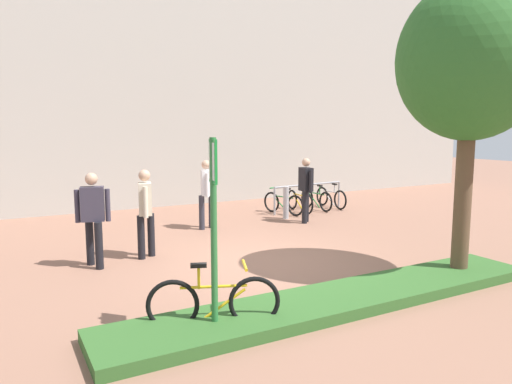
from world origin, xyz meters
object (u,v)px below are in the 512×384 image
tree_sidewalk (471,62)px  person_suited_dark (306,186)px  parking_sign_post (214,207)px  person_suited_navy (93,214)px  person_shirt_blue (206,190)px  bike_rack_cluster (308,199)px  bike_at_sign (214,302)px  person_casual_tan (145,208)px  bollard_steel (286,203)px

tree_sidewalk → person_suited_dark: (0.35, 5.08, -2.58)m
parking_sign_post → person_suited_navy: size_ratio=1.40×
person_shirt_blue → person_suited_navy: same height
tree_sidewalk → bike_rack_cluster: tree_sidewalk is taller
bike_at_sign → person_casual_tan: bearing=87.2°
bike_at_sign → person_suited_navy: 3.65m
parking_sign_post → person_casual_tan: parking_sign_post is taller
parking_sign_post → person_shirt_blue: (2.30, 5.71, -0.59)m
parking_sign_post → bollard_steel: size_ratio=2.67×
bollard_steel → person_shirt_blue: person_shirt_blue is taller
tree_sidewalk → person_suited_navy: 6.91m
bike_rack_cluster → person_shirt_blue: size_ratio=1.54×
bike_at_sign → bollard_steel: bollard_steel is taller
parking_sign_post → bike_rack_cluster: parking_sign_post is taller
parking_sign_post → bike_at_sign: parking_sign_post is taller
person_casual_tan → person_suited_navy: (-1.00, -0.17, 0.00)m
person_casual_tan → person_suited_navy: 1.02m
bike_at_sign → person_shirt_blue: person_shirt_blue is taller
tree_sidewalk → bollard_steel: size_ratio=5.44×
person_shirt_blue → person_suited_navy: bearing=-145.9°
person_suited_dark → bike_rack_cluster: bearing=52.9°
parking_sign_post → bike_at_sign: (0.05, 0.13, -1.22)m
bike_at_sign → person_casual_tan: size_ratio=0.92×
tree_sidewalk → person_shirt_blue: tree_sidewalk is taller
tree_sidewalk → person_suited_dark: size_ratio=2.85×
bollard_steel → person_suited_navy: 5.96m
tree_sidewalk → person_suited_navy: (-5.33, 3.55, -2.58)m
person_suited_navy → bollard_steel: bearing=22.0°
bike_rack_cluster → person_shirt_blue: 3.89m
bike_rack_cluster → person_suited_dark: (-1.11, -1.47, 0.64)m
parking_sign_post → bollard_steel: bearing=51.0°
tree_sidewalk → bollard_steel: 6.56m
bike_at_sign → person_shirt_blue: 6.05m
tree_sidewalk → person_suited_dark: bearing=86.1°
tree_sidewalk → person_casual_tan: bearing=139.3°
bike_at_sign → bollard_steel: bearing=50.7°
bike_rack_cluster → bollard_steel: bearing=-149.0°
tree_sidewalk → person_suited_navy: size_ratio=2.85×
bike_at_sign → person_suited_dark: (4.86, 5.03, 0.63)m
bike_at_sign → person_suited_navy: person_suited_navy is taller
tree_sidewalk → person_casual_tan: tree_sidewalk is taller
person_suited_dark → person_suited_navy: bearing=-165.0°
tree_sidewalk → person_shirt_blue: 6.59m
bike_at_sign → person_casual_tan: person_casual_tan is taller
bike_at_sign → person_shirt_blue: bearing=68.1°
person_suited_navy → bike_at_sign: bearing=-76.8°
bike_at_sign → person_suited_navy: size_ratio=0.92×
bike_at_sign → person_suited_dark: person_suited_dark is taller
bike_at_sign → person_suited_navy: bearing=103.2°
person_suited_dark → person_shirt_blue: bearing=168.0°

